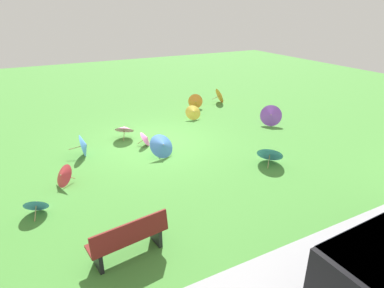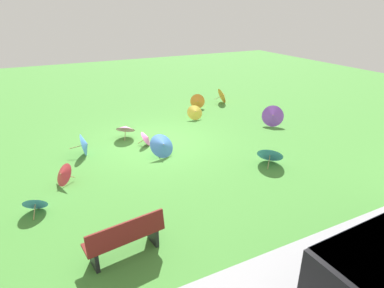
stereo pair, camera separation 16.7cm
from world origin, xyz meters
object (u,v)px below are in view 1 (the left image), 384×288
parasol_blue_0 (162,145)px  parasol_yellow_0 (193,112)px  parasol_orange_0 (221,95)px  parasol_blue_3 (270,153)px  park_bench (129,238)px  parasol_blue_2 (85,145)px  parasol_purple_0 (271,115)px  parasol_pink_0 (124,128)px  parasol_pink_1 (146,138)px  parasol_red_0 (63,176)px  parasol_blue_5 (36,204)px  parasol_orange_2 (196,101)px

parasol_blue_0 → parasol_yellow_0: 4.00m
parasol_orange_0 → parasol_blue_3: (2.37, 6.72, -0.03)m
parasol_yellow_0 → parasol_blue_3: 5.03m
park_bench → parasol_orange_0: bearing=-131.2°
park_bench → parasol_blue_2: 5.36m
parasol_purple_0 → parasol_pink_0: 6.08m
parasol_purple_0 → parasol_pink_1: bearing=-4.4°
parasol_red_0 → parasol_purple_0: bearing=-172.0°
parasol_blue_0 → park_bench: bearing=59.3°
parasol_purple_0 → parasol_blue_5: (9.25, 2.32, -0.18)m
parasol_orange_2 → parasol_red_0: size_ratio=1.02×
parasol_blue_2 → parasol_pink_1: bearing=177.0°
parasol_blue_2 → parasol_red_0: parasol_blue_2 is taller
parasol_yellow_0 → parasol_blue_5: parasol_yellow_0 is taller
parasol_purple_0 → parasol_blue_0: bearing=7.6°
park_bench → parasol_pink_0: park_bench is taller
park_bench → parasol_orange_0: size_ratio=1.93×
parasol_blue_0 → parasol_orange_0: parasol_orange_0 is taller
parasol_blue_2 → parasol_pink_0: 1.86m
parasol_blue_5 → parasol_orange_2: parasol_orange_2 is taller
parasol_orange_0 → parasol_blue_5: (9.22, 6.24, -0.13)m
parasol_blue_2 → parasol_blue_3: parasol_blue_2 is taller
parasol_orange_2 → parasol_red_0: 8.34m
parasol_purple_0 → parasol_red_0: 8.58m
park_bench → parasol_orange_0: 11.62m
parasol_blue_2 → parasol_blue_0: bearing=151.8°
parasol_pink_0 → parasol_blue_5: bearing=48.2°
parasol_purple_0 → park_bench: bearing=32.1°
parasol_yellow_0 → parasol_pink_0: parasol_pink_0 is taller
parasol_yellow_0 → parasol_pink_1: (2.89, 1.81, -0.05)m
parasol_orange_2 → park_bench: bearing=54.5°
parasol_blue_2 → parasol_blue_5: parasol_blue_2 is taller
parasol_red_0 → parasol_blue_0: bearing=-171.3°
parasol_blue_0 → parasol_yellow_0: parasol_blue_0 is taller
park_bench → parasol_orange_0: (-7.66, -8.74, -0.07)m
park_bench → parasol_pink_1: 5.72m
parasol_blue_0 → parasol_pink_0: (0.67, -2.12, 0.02)m
parasol_purple_0 → parasol_orange_2: 3.98m
parasol_blue_3 → parasol_orange_2: 6.45m
parasol_blue_0 → parasol_orange_2: 5.60m
parasol_red_0 → parasol_blue_5: bearing=55.9°
parasol_blue_0 → parasol_pink_1: 1.14m
parasol_yellow_0 → parasol_blue_2: bearing=18.6°
park_bench → parasol_blue_5: (1.56, -2.50, -0.20)m
parasol_blue_0 → parasol_blue_3: parasol_blue_0 is taller
parasol_blue_5 → parasol_pink_0: size_ratio=0.71×
parasol_pink_1 → parasol_purple_0: bearing=175.6°
parasol_yellow_0 → parasol_pink_1: bearing=32.0°
parasol_blue_0 → parasol_blue_5: bearing=22.0°
parasol_red_0 → parasol_yellow_0: bearing=-150.1°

